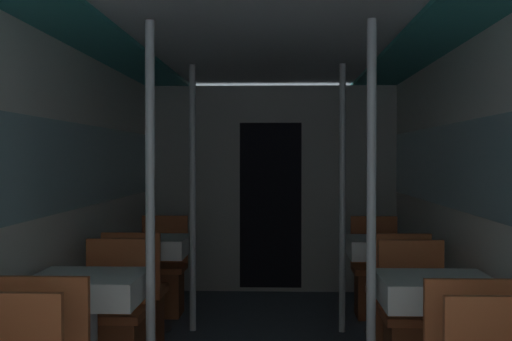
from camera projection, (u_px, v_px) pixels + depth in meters
wall_left at (35, 207)px, 4.15m from camera, size 0.05×8.29×2.14m
wall_right at (493, 208)px, 4.06m from camera, size 0.05×8.29×2.14m
ceiling_panel at (262, 20)px, 4.08m from camera, size 2.65×8.29×0.07m
bulkhead_far at (271, 189)px, 7.42m from camera, size 2.60×0.09×2.14m
dining_table_left_1 at (88, 297)px, 3.90m from camera, size 0.60×0.60×0.75m
chair_left_far_1 at (113, 335)px, 4.47m from camera, size 0.42×0.42×0.86m
support_pole_left_1 at (150, 217)px, 3.88m from camera, size 0.05×0.05×2.14m
dining_table_left_2 at (150, 252)px, 5.74m from camera, size 0.60×0.60×0.75m
chair_left_near_2 at (136, 311)px, 5.18m from camera, size 0.42×0.42×0.86m
chair_left_far_2 at (162, 284)px, 6.31m from camera, size 0.42×0.42×0.86m
support_pole_left_2 at (193, 198)px, 5.72m from camera, size 0.05×0.05×2.14m
dining_table_right_1 at (436, 299)px, 3.83m from camera, size 0.60×0.60×0.75m
chair_right_far_1 at (416, 338)px, 4.40m from camera, size 0.42×0.42×0.86m
support_pole_right_1 at (371, 218)px, 3.83m from camera, size 0.05×0.05×2.14m
dining_table_right_2 at (386, 253)px, 5.67m from camera, size 0.60×0.60×0.75m
chair_right_near_2 at (397, 313)px, 5.11m from camera, size 0.42×0.42×0.86m
chair_right_far_2 at (376, 285)px, 6.24m from camera, size 0.42×0.42×0.86m
support_pole_right_2 at (342, 198)px, 5.67m from camera, size 0.05×0.05×2.14m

